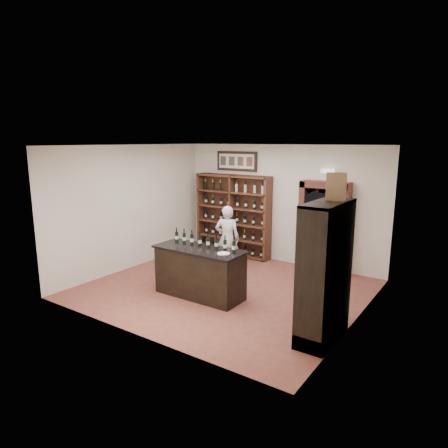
{
  "coord_description": "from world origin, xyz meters",
  "views": [
    {
      "loc": [
        4.53,
        -6.63,
        3.1
      ],
      "look_at": [
        -0.22,
        0.3,
        1.33
      ],
      "focal_mm": 32.0,
      "sensor_mm": 36.0,
      "label": 1
    }
  ],
  "objects_px": {
    "wine_shelf": "(234,215)",
    "counter_bottle_0": "(177,237)",
    "side_cabinet": "(326,294)",
    "shopkeeper": "(227,239)",
    "tasting_counter": "(200,272)",
    "wine_crate": "(336,187)"
  },
  "relations": [
    {
      "from": "wine_shelf",
      "to": "counter_bottle_0",
      "type": "bearing_deg",
      "value": -82.23
    },
    {
      "from": "wine_shelf",
      "to": "tasting_counter",
      "type": "distance_m",
      "value": 3.19
    },
    {
      "from": "tasting_counter",
      "to": "shopkeeper",
      "type": "distance_m",
      "value": 1.73
    },
    {
      "from": "counter_bottle_0",
      "to": "side_cabinet",
      "type": "distance_m",
      "value": 3.49
    },
    {
      "from": "counter_bottle_0",
      "to": "side_cabinet",
      "type": "height_order",
      "value": "side_cabinet"
    },
    {
      "from": "wine_shelf",
      "to": "side_cabinet",
      "type": "height_order",
      "value": "same"
    },
    {
      "from": "wine_crate",
      "to": "side_cabinet",
      "type": "bearing_deg",
      "value": -108.33
    },
    {
      "from": "counter_bottle_0",
      "to": "shopkeeper",
      "type": "xyz_separation_m",
      "value": [
        0.28,
        1.49,
        -0.31
      ]
    },
    {
      "from": "side_cabinet",
      "to": "wine_crate",
      "type": "distance_m",
      "value": 1.67
    },
    {
      "from": "counter_bottle_0",
      "to": "shopkeeper",
      "type": "bearing_deg",
      "value": 79.43
    },
    {
      "from": "tasting_counter",
      "to": "wine_crate",
      "type": "xyz_separation_m",
      "value": [
        2.73,
        -0.11,
        1.92
      ]
    },
    {
      "from": "tasting_counter",
      "to": "counter_bottle_0",
      "type": "relative_size",
      "value": 6.27
    },
    {
      "from": "counter_bottle_0",
      "to": "side_cabinet",
      "type": "bearing_deg",
      "value": -7.42
    },
    {
      "from": "wine_shelf",
      "to": "counter_bottle_0",
      "type": "distance_m",
      "value": 2.81
    },
    {
      "from": "shopkeeper",
      "to": "wine_shelf",
      "type": "bearing_deg",
      "value": -87.89
    },
    {
      "from": "tasting_counter",
      "to": "side_cabinet",
      "type": "height_order",
      "value": "side_cabinet"
    },
    {
      "from": "wine_shelf",
      "to": "wine_crate",
      "type": "xyz_separation_m",
      "value": [
        3.83,
        -3.04,
        1.31
      ]
    },
    {
      "from": "tasting_counter",
      "to": "wine_crate",
      "type": "height_order",
      "value": "wine_crate"
    },
    {
      "from": "wine_shelf",
      "to": "side_cabinet",
      "type": "bearing_deg",
      "value": -40.21
    },
    {
      "from": "wine_shelf",
      "to": "tasting_counter",
      "type": "height_order",
      "value": "wine_shelf"
    },
    {
      "from": "wine_crate",
      "to": "tasting_counter",
      "type": "bearing_deg",
      "value": 160.43
    },
    {
      "from": "side_cabinet",
      "to": "shopkeeper",
      "type": "relative_size",
      "value": 1.38
    }
  ]
}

